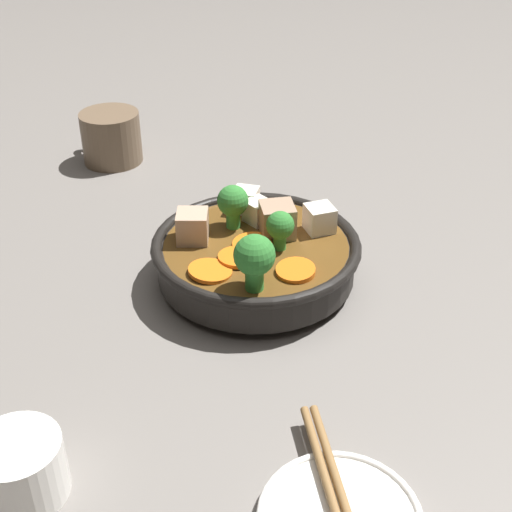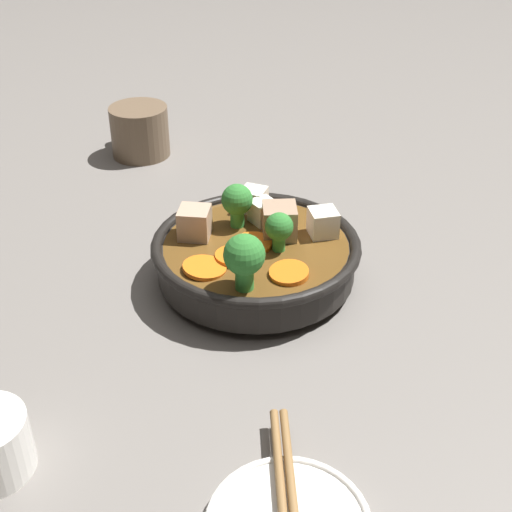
% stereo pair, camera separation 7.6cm
% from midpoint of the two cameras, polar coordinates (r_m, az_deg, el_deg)
% --- Properties ---
extents(ground_plane, '(3.00, 3.00, 0.00)m').
position_cam_midpoint_polar(ground_plane, '(0.78, 2.80, -2.07)').
color(ground_plane, slate).
extents(stirfry_bowl, '(0.22, 0.22, 0.11)m').
position_cam_midpoint_polar(stirfry_bowl, '(0.76, 2.86, 0.15)').
color(stirfry_bowl, black).
rests_on(stirfry_bowl, ground_plane).
extents(dark_mug, '(0.11, 0.08, 0.07)m').
position_cam_midpoint_polar(dark_mug, '(1.06, -7.27, 9.86)').
color(dark_mug, brown).
rests_on(dark_mug, ground_plane).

